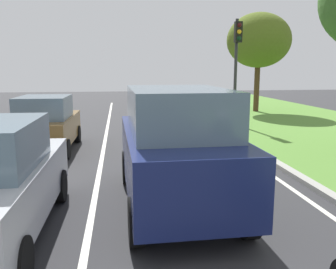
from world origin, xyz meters
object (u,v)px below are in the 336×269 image
car_hatchback_far (47,124)px  tree_roadside_far (259,41)px  car_suv_ahead (176,147)px  traffic_light_near_right (237,53)px

car_hatchback_far → tree_roadside_far: tree_roadside_far is taller
car_suv_ahead → car_hatchback_far: 6.23m
car_suv_ahead → car_hatchback_far: (-3.36, 5.24, -0.28)m
car_suv_ahead → traffic_light_near_right: size_ratio=0.95×
traffic_light_near_right → car_hatchback_far: bearing=-151.0°
traffic_light_near_right → tree_roadside_far: size_ratio=0.82×
car_hatchback_far → traffic_light_near_right: size_ratio=0.78×
car_suv_ahead → tree_roadside_far: tree_roadside_far is taller
car_suv_ahead → car_hatchback_far: car_suv_ahead is taller
car_suv_ahead → car_hatchback_far: size_ratio=1.21×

